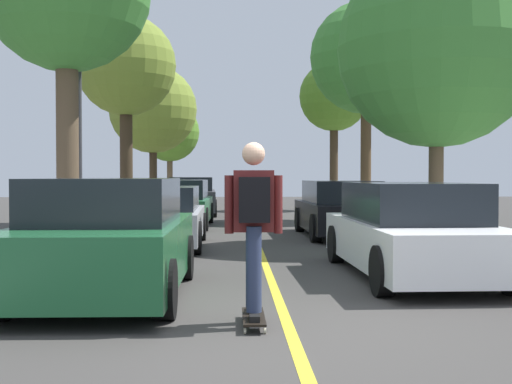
{
  "coord_description": "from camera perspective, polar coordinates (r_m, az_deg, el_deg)",
  "views": [
    {
      "loc": [
        -0.56,
        -6.41,
        1.51
      ],
      "look_at": [
        -0.1,
        6.32,
        1.19
      ],
      "focal_mm": 46.89,
      "sensor_mm": 36.0,
      "label": 1
    }
  ],
  "objects": [
    {
      "name": "parked_car_left_near",
      "position": [
        14.2,
        -8.33,
        -2.1
      ],
      "size": [
        1.94,
        4.2,
        1.27
      ],
      "color": "#B7B7BC",
      "rests_on": "ground"
    },
    {
      "name": "street_tree_left_near",
      "position": [
        21.11,
        -11.05,
        10.4
      ],
      "size": [
        3.06,
        3.06,
        6.25
      ],
      "color": "#3D2D1E",
      "rests_on": "sidewalk_left"
    },
    {
      "name": "parked_car_right_nearest",
      "position": [
        10.25,
        13.07,
        -3.27
      ],
      "size": [
        1.97,
        4.69,
        1.4
      ],
      "color": "white",
      "rests_on": "ground"
    },
    {
      "name": "skateboarder",
      "position": [
        6.64,
        -0.2,
        -2.19
      ],
      "size": [
        0.58,
        0.7,
        1.74
      ],
      "color": "black",
      "rests_on": "skateboard"
    },
    {
      "name": "street_tree_right_far",
      "position": [
        29.03,
        6.67,
        8.02
      ],
      "size": [
        2.98,
        2.98,
        6.24
      ],
      "color": "#3D2D1E",
      "rests_on": "sidewalk_right"
    },
    {
      "name": "parked_car_left_nearest",
      "position": [
        8.5,
        -12.6,
        -4.02
      ],
      "size": [
        1.96,
        4.11,
        1.47
      ],
      "color": "#1E5B33",
      "rests_on": "ground"
    },
    {
      "name": "street_tree_left_far",
      "position": [
        27.88,
        -8.78,
        6.95
      ],
      "size": [
        3.59,
        3.59,
        5.87
      ],
      "color": "#3D2D1E",
      "rests_on": "sidewalk_left"
    },
    {
      "name": "street_tree_left_farthest",
      "position": [
        35.09,
        -7.37,
        5.07
      ],
      "size": [
        3.07,
        3.07,
        5.15
      ],
      "color": "brown",
      "rests_on": "sidewalk_left"
    },
    {
      "name": "parked_car_left_far",
      "position": [
        19.65,
        -6.58,
        -1.02
      ],
      "size": [
        1.91,
        4.43,
        1.37
      ],
      "color": "#1E5B33",
      "rests_on": "ground"
    },
    {
      "name": "parked_car_right_near",
      "position": [
        16.61,
        7.21,
        -1.45
      ],
      "size": [
        1.95,
        4.34,
        1.37
      ],
      "color": "black",
      "rests_on": "ground"
    },
    {
      "name": "ground",
      "position": [
        6.61,
        2.91,
        -11.77
      ],
      "size": [
        80.0,
        80.0,
        0.0
      ],
      "primitive_type": "plane",
      "color": "#3D3A38"
    },
    {
      "name": "skateboard",
      "position": [
        6.81,
        -0.21,
        -10.63
      ],
      "size": [
        0.22,
        0.84,
        0.1
      ],
      "color": "black",
      "rests_on": "ground"
    },
    {
      "name": "streetlamp",
      "position": [
        15.0,
        -14.87,
        7.01
      ],
      "size": [
        0.36,
        0.24,
        4.89
      ],
      "color": "#38383D",
      "rests_on": "sidewalk_left"
    },
    {
      "name": "street_tree_right_near",
      "position": [
        22.41,
        9.39,
        11.18
      ],
      "size": [
        3.66,
        3.66,
        7.03
      ],
      "color": "#4C3823",
      "rests_on": "sidewalk_right"
    },
    {
      "name": "center_line",
      "position": [
        10.53,
        1.02,
        -6.78
      ],
      "size": [
        0.12,
        39.2,
        0.01
      ],
      "primitive_type": "cube",
      "color": "gold",
      "rests_on": "ground"
    },
    {
      "name": "street_tree_right_nearest",
      "position": [
        15.03,
        15.18,
        11.73
      ],
      "size": [
        4.25,
        4.25,
        6.2
      ],
      "color": "brown",
      "rests_on": "sidewalk_right"
    },
    {
      "name": "parked_car_left_farthest",
      "position": [
        25.5,
        -5.53,
        -0.39
      ],
      "size": [
        2.02,
        4.63,
        1.43
      ],
      "color": "#38383D",
      "rests_on": "ground"
    }
  ]
}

